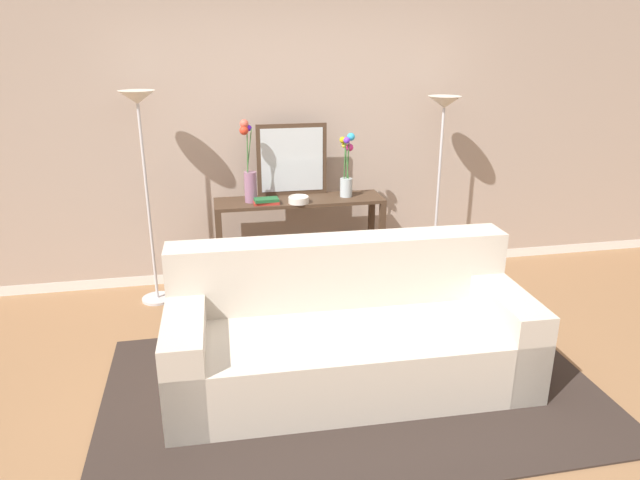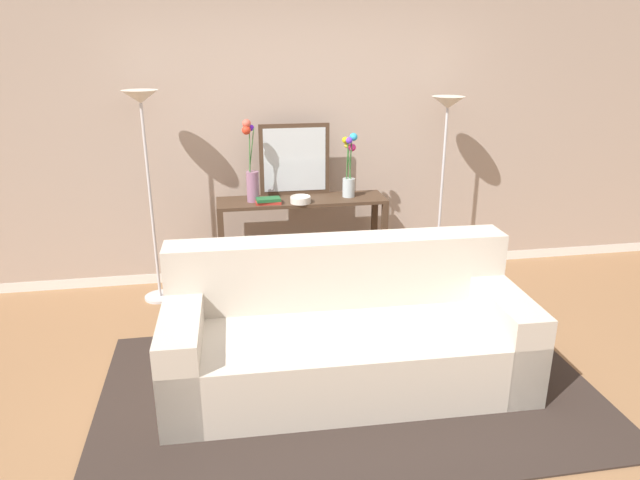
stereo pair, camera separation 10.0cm
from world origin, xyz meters
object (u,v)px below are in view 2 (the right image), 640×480
vase_tall_flowers (252,172)px  book_stack (268,201)px  floor_lamp_left (144,139)px  vase_short_flowers (349,171)px  couch (345,335)px  fruit_bowl (301,199)px  book_row_under_console (262,285)px  floor_lamp_right (445,139)px  console_table (302,227)px  wall_mirror (295,160)px

vase_tall_flowers → book_stack: bearing=-37.1°
floor_lamp_left → vase_short_flowers: (1.65, -0.01, -0.32)m
couch → book_stack: (-0.36, 1.36, 0.54)m
vase_short_flowers → fruit_bowl: bearing=-163.7°
vase_short_flowers → fruit_bowl: vase_short_flowers is taller
book_row_under_console → couch: bearing=-73.5°
book_stack → book_row_under_console: book_stack is taller
floor_lamp_right → book_stack: floor_lamp_right is taller
vase_short_flowers → book_row_under_console: bearing=-179.4°
console_table → book_row_under_console: size_ratio=3.25×
couch → vase_tall_flowers: bearing=108.4°
console_table → fruit_bowl: 0.31m
console_table → book_stack: book_stack is taller
couch → vase_tall_flowers: size_ratio=3.37×
floor_lamp_left → floor_lamp_right: bearing=0.0°
vase_tall_flowers → fruit_bowl: bearing=-16.5°
floor_lamp_right → fruit_bowl: (-1.28, -0.13, -0.44)m
vase_short_flowers → book_stack: bearing=-171.4°
console_table → fruit_bowl: size_ratio=8.39×
vase_tall_flowers → floor_lamp_right: bearing=0.6°
wall_mirror → fruit_bowl: (0.01, -0.28, -0.28)m
vase_short_flowers → console_table: bearing=-178.9°
wall_mirror → console_table: bearing=-77.6°
console_table → floor_lamp_right: size_ratio=0.86×
floor_lamp_left → vase_short_flowers: bearing=-0.2°
wall_mirror → book_row_under_console: (-0.33, -0.16, -1.08)m
vase_tall_flowers → book_stack: 0.27m
wall_mirror → vase_tall_flowers: bearing=-156.8°
couch → book_stack: same height
floor_lamp_left → fruit_bowl: 1.32m
console_table → floor_lamp_right: 1.45m
vase_tall_flowers → vase_short_flowers: vase_tall_flowers is taller
floor_lamp_left → wall_mirror: size_ratio=2.85×
console_table → floor_lamp_right: (1.25, 0.01, 0.73)m
couch → console_table: size_ratio=1.60×
wall_mirror → fruit_bowl: 0.39m
console_table → floor_lamp_right: floor_lamp_right is taller
couch → fruit_bowl: 1.45m
floor_lamp_right → vase_tall_flowers: floor_lamp_right is taller
couch → floor_lamp_right: size_ratio=1.38×
floor_lamp_left → floor_lamp_right: 2.49m
couch → vase_short_flowers: bearing=76.8°
floor_lamp_left → vase_short_flowers: floor_lamp_left is taller
book_stack → book_row_under_console: bearing=126.2°
vase_short_flowers → book_stack: vase_short_flowers is taller
floor_lamp_right → book_stack: size_ratio=7.85×
floor_lamp_left → book_row_under_console: floor_lamp_left is taller
floor_lamp_right → book_row_under_console: size_ratio=3.78×
couch → fruit_bowl: fruit_bowl is taller
console_table → book_stack: 0.41m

